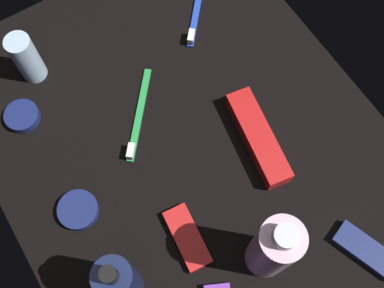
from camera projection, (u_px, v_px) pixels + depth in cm
name	position (u px, v px, depth cm)	size (l,w,h in cm)	color
ground_plane	(192.00, 151.00, 83.24)	(84.00, 64.00, 1.20)	black
lotion_bottle	(119.00, 281.00, 67.16)	(5.45, 5.45, 18.25)	#151E45
bodywash_bottle	(271.00, 250.00, 67.57)	(6.24, 6.24, 19.86)	silver
deodorant_stick	(26.00, 58.00, 83.23)	(4.43, 4.43, 10.40)	silver
toothbrush_green	(138.00, 119.00, 84.13)	(14.52, 12.54, 2.10)	green
toothbrush_blue	(196.00, 11.00, 92.25)	(14.39, 12.70, 2.10)	blue
toothpaste_box_red	(258.00, 138.00, 81.80)	(17.60, 4.40, 3.20)	red
snack_bar_red	(187.00, 238.00, 76.57)	(10.40, 4.00, 1.50)	red
snack_bar_navy	(366.00, 250.00, 75.85)	(10.40, 4.00, 1.50)	navy
cream_tin_left	(22.00, 116.00, 84.09)	(6.03, 6.03, 1.62)	navy
cream_tin_right	(78.00, 210.00, 78.13)	(6.60, 6.60, 1.56)	navy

